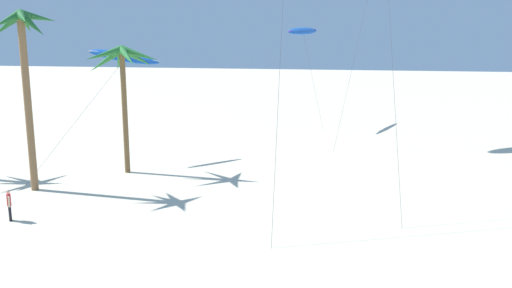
% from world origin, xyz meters
% --- Properties ---
extents(palm_tree_1, '(3.59, 3.87, 10.73)m').
position_xyz_m(palm_tree_1, '(-15.29, 27.55, 8.57)').
color(palm_tree_1, olive).
rests_on(palm_tree_1, ground).
extents(palm_tree_2, '(4.95, 4.53, 8.63)m').
position_xyz_m(palm_tree_2, '(-11.56, 32.63, 7.18)').
color(palm_tree_2, brown).
rests_on(palm_tree_2, ground).
extents(flying_kite_2, '(5.45, 10.78, 8.62)m').
position_xyz_m(flying_kite_2, '(-13.34, 36.93, 7.69)').
color(flying_kite_2, blue).
rests_on(flying_kite_2, ground).
extents(flying_kite_4, '(4.11, 7.42, 10.35)m').
position_xyz_m(flying_kite_4, '(-2.14, 55.16, 9.73)').
color(flying_kite_4, blue).
rests_on(flying_kite_4, ground).
extents(person_near_left, '(0.34, 0.43, 1.65)m').
position_xyz_m(person_near_left, '(-13.21, 22.28, 0.90)').
color(person_near_left, black).
rests_on(person_near_left, ground).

